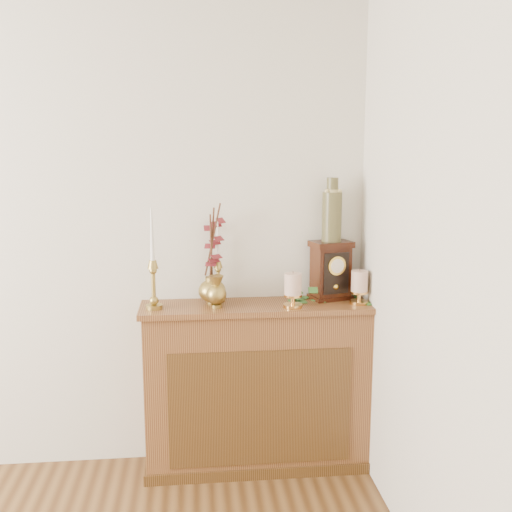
{
  "coord_description": "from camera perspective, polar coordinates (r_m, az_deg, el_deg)",
  "views": [
    {
      "loc": [
        1.07,
        -0.97,
        1.75
      ],
      "look_at": [
        1.39,
        2.05,
        1.2
      ],
      "focal_mm": 42.0,
      "sensor_mm": 36.0,
      "label": 1
    }
  ],
  "objects": [
    {
      "name": "bud_vase",
      "position": [
        3.11,
        -3.8,
        -3.45
      ],
      "size": [
        0.11,
        0.11,
        0.17
      ],
      "rotation": [
        0.0,
        0.0,
        -0.09
      ],
      "color": "#A08540",
      "rests_on": "console_shelf"
    },
    {
      "name": "pillar_candle_right",
      "position": [
        3.22,
        9.82,
        -2.78
      ],
      "size": [
        0.1,
        0.1,
        0.19
      ],
      "rotation": [
        0.0,
        0.0,
        -0.02
      ],
      "color": "gold",
      "rests_on": "console_shelf"
    },
    {
      "name": "candlestick_center",
      "position": [
        3.24,
        -3.63,
        -1.74
      ],
      "size": [
        0.07,
        0.07,
        0.45
      ],
      "rotation": [
        0.0,
        0.0,
        -0.32
      ],
      "color": "#A08540",
      "rests_on": "console_shelf"
    },
    {
      "name": "ivy_garland",
      "position": [
        3.27,
        6.59,
        -4.04
      ],
      "size": [
        0.43,
        0.21,
        0.09
      ],
      "rotation": [
        0.0,
        0.0,
        0.37
      ],
      "color": "#346B28",
      "rests_on": "console_shelf"
    },
    {
      "name": "pillar_candle_left",
      "position": [
        3.11,
        3.53,
        -3.11
      ],
      "size": [
        0.1,
        0.1,
        0.19
      ],
      "rotation": [
        0.0,
        0.0,
        0.43
      ],
      "color": "gold",
      "rests_on": "console_shelf"
    },
    {
      "name": "console_shelf",
      "position": [
        3.36,
        0.11,
        -12.75
      ],
      "size": [
        1.24,
        0.34,
        0.93
      ],
      "color": "brown",
      "rests_on": "ground"
    },
    {
      "name": "candlestick_left",
      "position": [
        3.11,
        -9.76,
        -1.93
      ],
      "size": [
        0.09,
        0.09,
        0.52
      ],
      "rotation": [
        0.0,
        0.0,
        -0.18
      ],
      "color": "#A08540",
      "rests_on": "console_shelf"
    },
    {
      "name": "ceramic_vase",
      "position": [
        3.25,
        7.24,
        4.09
      ],
      "size": [
        0.11,
        0.11,
        0.34
      ],
      "rotation": [
        0.0,
        0.0,
        0.26
      ],
      "color": "#172E20",
      "rests_on": "mantel_clock"
    },
    {
      "name": "ginger_jar",
      "position": [
        3.2,
        -4.06,
        -0.13
      ],
      "size": [
        0.21,
        0.24,
        0.54
      ],
      "rotation": [
        0.0,
        0.0,
        0.25
      ],
      "color": "#A08540",
      "rests_on": "console_shelf"
    },
    {
      "name": "mantel_clock",
      "position": [
        3.29,
        7.14,
        -1.41
      ],
      "size": [
        0.24,
        0.2,
        0.32
      ],
      "rotation": [
        0.0,
        0.0,
        0.26
      ],
      "color": "#37180B",
      "rests_on": "console_shelf"
    }
  ]
}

